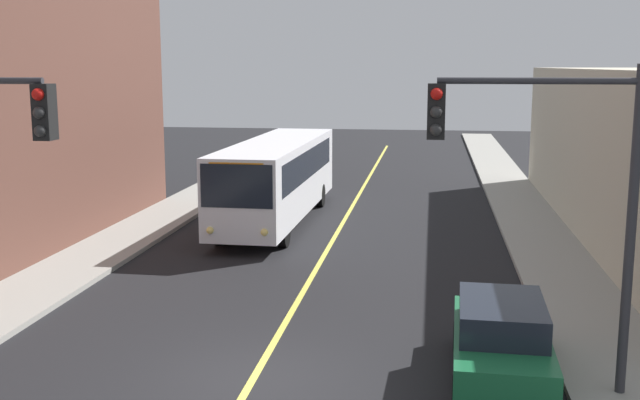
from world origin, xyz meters
The scene contains 7 objects.
ground_plane centered at (0.00, 0.00, 0.00)m, with size 120.00×120.00×0.00m, color black.
sidewalk_left centered at (-7.25, 10.00, 0.07)m, with size 2.50×90.00×0.15m, color gray.
sidewalk_right centered at (7.25, 10.00, 0.07)m, with size 2.50×90.00×0.15m, color gray.
lane_stripe_center centered at (0.00, 15.00, 0.01)m, with size 0.16×60.00×0.01m, color #D8CC4C.
city_bus centered at (-2.58, 15.30, 1.82)m, with size 2.77×12.20×3.20m.
parked_car_green centered at (4.81, 0.63, 0.84)m, with size 1.94×4.45×1.62m.
traffic_signal_right_corner centered at (5.41, 0.04, 4.30)m, with size 3.75×0.48×6.00m.
Camera 1 is at (3.39, -14.09, 6.13)m, focal length 43.34 mm.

